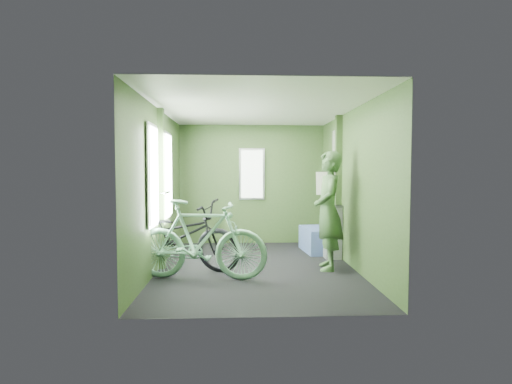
% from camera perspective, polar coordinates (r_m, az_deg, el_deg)
% --- Properties ---
extents(room, '(4.00, 4.02, 2.31)m').
position_cam_1_polar(room, '(5.81, -0.34, 3.28)').
color(room, black).
rests_on(room, ground).
extents(bicycle_black, '(2.04, 1.39, 1.07)m').
position_cam_1_polar(bicycle_black, '(5.90, -11.04, -10.85)').
color(bicycle_black, black).
rests_on(bicycle_black, ground).
extents(bicycle_mint, '(1.80, 0.81, 1.08)m').
position_cam_1_polar(bicycle_mint, '(5.33, -7.96, -12.34)').
color(bicycle_mint, '#7DB898').
rests_on(bicycle_mint, ground).
extents(passenger, '(0.46, 0.69, 1.69)m').
position_cam_1_polar(passenger, '(5.79, 10.30, -2.60)').
color(passenger, '#3B5B31').
rests_on(passenger, ground).
extents(waste_box, '(0.25, 0.36, 0.87)m').
position_cam_1_polar(waste_box, '(6.63, 10.80, -5.51)').
color(waste_box, gray).
rests_on(waste_box, ground).
extents(bench_seat, '(0.54, 0.88, 0.88)m').
position_cam_1_polar(bench_seat, '(7.11, 8.96, -6.32)').
color(bench_seat, navy).
rests_on(bench_seat, ground).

